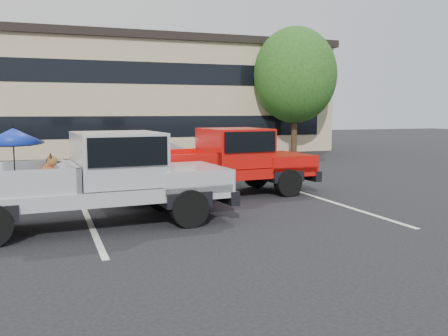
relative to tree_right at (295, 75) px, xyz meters
The scene contains 9 objects.
ground 18.83m from the tree_right, 119.36° to the right, with size 90.00×90.00×0.00m, color black.
stripe_left 18.91m from the tree_right, 130.60° to the right, with size 0.12×5.00×0.01m, color silver.
stripe_right 15.80m from the tree_right, 113.20° to the right, with size 0.12×5.00×0.01m, color silver.
motel_building 8.65m from the tree_right, 144.53° to the left, with size 20.40×8.40×6.30m.
tree_right is the anchor object (origin of this frame).
tree_back 8.55m from the tree_right, 110.56° to the left, with size 4.68×4.68×7.11m.
silver_pickup 18.48m from the tree_right, 129.85° to the right, with size 5.82×2.44×2.06m.
red_pickup 14.38m from the tree_right, 125.13° to the right, with size 5.70×2.43×1.83m.
silver_sedan 13.77m from the tree_right, 137.07° to the right, with size 1.60×4.58×1.51m, color #B4B7BC.
Camera 1 is at (-3.84, -8.19, 2.30)m, focal length 40.00 mm.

